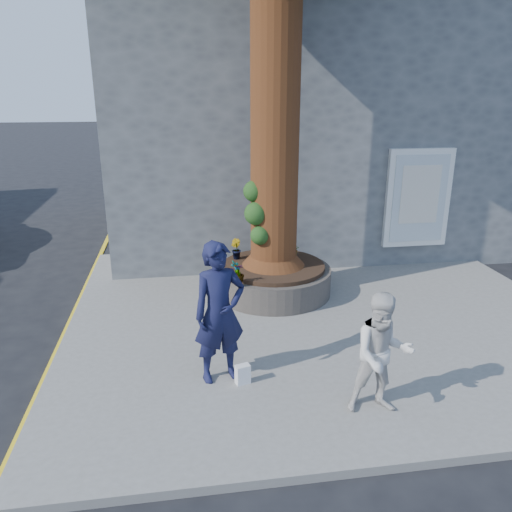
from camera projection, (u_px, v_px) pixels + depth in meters
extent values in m
plane|color=black|center=(247.00, 349.00, 8.15)|extent=(120.00, 120.00, 0.00)
cube|color=slate|center=(320.00, 314.00, 9.28)|extent=(9.00, 8.00, 0.12)
cube|color=yellow|center=(65.00, 334.00, 8.64)|extent=(0.10, 30.00, 0.01)
cube|color=#525558|center=(299.00, 126.00, 14.29)|extent=(10.00, 8.00, 6.00)
cube|color=black|center=(302.00, 5.00, 13.28)|extent=(10.30, 8.30, 0.30)
cube|color=white|center=(418.00, 198.00, 11.16)|extent=(1.50, 0.12, 2.20)
cube|color=silver|center=(419.00, 199.00, 11.10)|extent=(1.25, 0.04, 1.95)
cube|color=silver|center=(420.00, 195.00, 11.05)|extent=(0.90, 0.02, 1.30)
cylinder|color=black|center=(273.00, 280.00, 10.01)|extent=(2.30, 2.30, 0.52)
cylinder|color=black|center=(273.00, 266.00, 9.92)|extent=(2.04, 2.04, 0.08)
cylinder|color=#402310|center=(276.00, 62.00, 8.70)|extent=(0.90, 0.90, 7.50)
cone|color=#402310|center=(273.00, 248.00, 9.79)|extent=(1.24, 1.24, 0.70)
sphere|color=#193612|center=(256.00, 214.00, 9.31)|extent=(0.44, 0.44, 0.44)
sphere|color=#193612|center=(260.00, 235.00, 9.35)|extent=(0.36, 0.36, 0.36)
sphere|color=#193612|center=(254.00, 191.00, 9.29)|extent=(0.40, 0.40, 0.40)
imported|color=#131536|center=(219.00, 313.00, 6.82)|extent=(0.84, 0.66, 2.02)
imported|color=silver|center=(382.00, 354.00, 6.16)|extent=(0.84, 0.69, 1.61)
cube|color=white|center=(243.00, 374.00, 6.95)|extent=(0.23, 0.17, 0.28)
imported|color=gray|center=(235.00, 272.00, 8.92)|extent=(0.25, 0.26, 0.41)
imported|color=gray|center=(236.00, 249.00, 10.17)|extent=(0.30, 0.30, 0.41)
imported|color=gray|center=(239.00, 273.00, 8.94)|extent=(0.21, 0.21, 0.34)
imported|color=gray|center=(294.00, 249.00, 10.35)|extent=(0.34, 0.34, 0.29)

